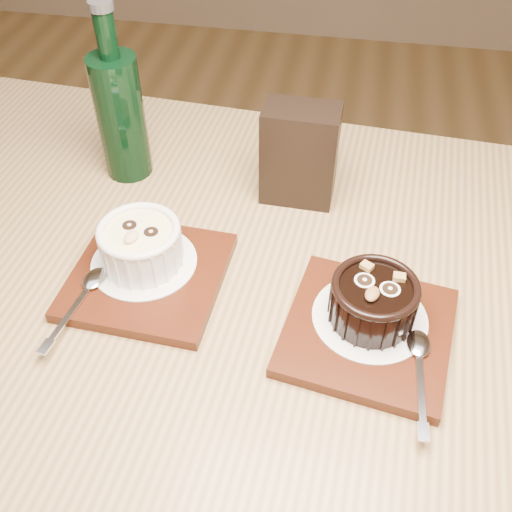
{
  "coord_description": "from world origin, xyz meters",
  "views": [
    {
      "loc": [
        0.3,
        -0.34,
        1.29
      ],
      "look_at": [
        0.21,
        0.14,
        0.81
      ],
      "focal_mm": 42.0,
      "sensor_mm": 36.0,
      "label": 1
    }
  ],
  "objects": [
    {
      "name": "ramekin_dark",
      "position": [
        0.35,
        0.11,
        0.8
      ],
      "size": [
        0.1,
        0.1,
        0.06
      ],
      "rotation": [
        0.0,
        0.0,
        -0.28
      ],
      "color": "black",
      "rests_on": "doily_right"
    },
    {
      "name": "table",
      "position": [
        0.23,
        0.14,
        0.66
      ],
      "size": [
        1.25,
        0.88,
        0.75
      ],
      "rotation": [
        0.0,
        0.0,
        -0.07
      ],
      "color": "olive",
      "rests_on": "ground"
    },
    {
      "name": "ramekin_white",
      "position": [
        0.07,
        0.15,
        0.8
      ],
      "size": [
        0.1,
        0.1,
        0.06
      ],
      "rotation": [
        0.0,
        0.0,
        -0.23
      ],
      "color": "white",
      "rests_on": "doily_left"
    },
    {
      "name": "doily_right",
      "position": [
        0.35,
        0.11,
        0.77
      ],
      "size": [
        0.13,
        0.13,
        0.0
      ],
      "primitive_type": "cylinder",
      "color": "white",
      "rests_on": "tray_right"
    },
    {
      "name": "condiment_stand",
      "position": [
        0.24,
        0.33,
        0.82
      ],
      "size": [
        0.1,
        0.06,
        0.14
      ],
      "primitive_type": "cube",
      "rotation": [
        0.0,
        0.0,
        -0.03
      ],
      "color": "black",
      "rests_on": "table"
    },
    {
      "name": "green_bottle",
      "position": [
        -0.02,
        0.35,
        0.85
      ],
      "size": [
        0.07,
        0.07,
        0.25
      ],
      "color": "black",
      "rests_on": "table"
    },
    {
      "name": "doily_left",
      "position": [
        0.07,
        0.15,
        0.77
      ],
      "size": [
        0.13,
        0.13,
        0.0
      ],
      "primitive_type": "cylinder",
      "color": "white",
      "rests_on": "tray_left"
    },
    {
      "name": "spoon_right",
      "position": [
        0.4,
        0.05,
        0.77
      ],
      "size": [
        0.03,
        0.13,
        0.01
      ],
      "primitive_type": null,
      "rotation": [
        0.0,
        0.0,
        0.03
      ],
      "color": "silver",
      "rests_on": "tray_right"
    },
    {
      "name": "tray_right",
      "position": [
        0.35,
        0.1,
        0.76
      ],
      "size": [
        0.21,
        0.21,
        0.01
      ],
      "primitive_type": "cube",
      "rotation": [
        0.0,
        0.0,
        -0.15
      ],
      "color": "#471B0B",
      "rests_on": "table"
    },
    {
      "name": "tray_left",
      "position": [
        0.08,
        0.13,
        0.76
      ],
      "size": [
        0.19,
        0.19,
        0.01
      ],
      "primitive_type": "cube",
      "rotation": [
        0.0,
        0.0,
        -0.05
      ],
      "color": "#471B0B",
      "rests_on": "table"
    },
    {
      "name": "spoon_left",
      "position": [
        0.02,
        0.07,
        0.77
      ],
      "size": [
        0.05,
        0.14,
        0.01
      ],
      "primitive_type": null,
      "rotation": [
        0.0,
        0.0,
        -0.15
      ],
      "color": "silver",
      "rests_on": "tray_left"
    }
  ]
}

